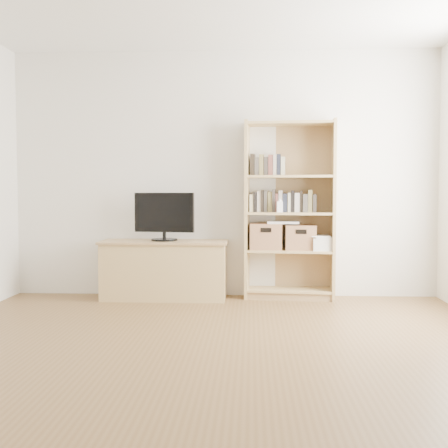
# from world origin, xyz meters

# --- Properties ---
(floor) EXTENTS (4.50, 5.00, 0.01)m
(floor) POSITION_xyz_m (0.00, 0.00, 0.00)
(floor) COLOR brown
(floor) RESTS_ON ground
(back_wall) EXTENTS (4.50, 0.02, 2.60)m
(back_wall) POSITION_xyz_m (0.00, 2.50, 1.30)
(back_wall) COLOR silver
(back_wall) RESTS_ON floor
(front_wall) EXTENTS (4.50, 0.02, 2.60)m
(front_wall) POSITION_xyz_m (0.00, -2.50, 1.30)
(front_wall) COLOR silver
(front_wall) RESTS_ON floor
(tv_stand) EXTENTS (1.27, 0.48, 0.58)m
(tv_stand) POSITION_xyz_m (-0.61, 2.26, 0.29)
(tv_stand) COLOR tan
(tv_stand) RESTS_ON floor
(bookshelf) EXTENTS (0.94, 0.40, 1.84)m
(bookshelf) POSITION_xyz_m (0.69, 2.34, 0.92)
(bookshelf) COLOR tan
(bookshelf) RESTS_ON floor
(television) EXTENTS (0.63, 0.15, 0.49)m
(television) POSITION_xyz_m (-0.61, 2.26, 0.85)
(television) COLOR black
(television) RESTS_ON tv_stand
(books_row_mid) EXTENTS (0.91, 0.28, 0.24)m
(books_row_mid) POSITION_xyz_m (0.69, 2.36, 1.02)
(books_row_mid) COLOR beige
(books_row_mid) RESTS_ON bookshelf
(books_row_upper) EXTENTS (0.37, 0.16, 0.19)m
(books_row_upper) POSITION_xyz_m (0.49, 2.37, 1.37)
(books_row_upper) COLOR beige
(books_row_upper) RESTS_ON bookshelf
(baby_monitor) EXTENTS (0.06, 0.04, 0.11)m
(baby_monitor) POSITION_xyz_m (0.58, 2.24, 0.96)
(baby_monitor) COLOR white
(baby_monitor) RESTS_ON bookshelf
(basket_left) EXTENTS (0.34, 0.28, 0.27)m
(basket_left) POSITION_xyz_m (0.44, 2.35, 0.65)
(basket_left) COLOR #AC764D
(basket_left) RESTS_ON bookshelf
(basket_right) EXTENTS (0.32, 0.27, 0.26)m
(basket_right) POSITION_xyz_m (0.80, 2.32, 0.64)
(basket_right) COLOR #AC764D
(basket_right) RESTS_ON bookshelf
(laptop) EXTENTS (0.33, 0.23, 0.03)m
(laptop) POSITION_xyz_m (0.61, 2.34, 0.79)
(laptop) COLOR white
(laptop) RESTS_ON basket_left
(magazine_stack) EXTENTS (0.21, 0.29, 0.13)m
(magazine_stack) POSITION_xyz_m (1.01, 2.31, 0.58)
(magazine_stack) COLOR beige
(magazine_stack) RESTS_ON bookshelf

